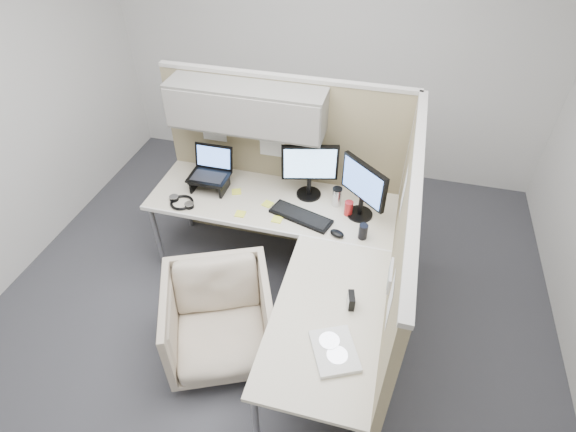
% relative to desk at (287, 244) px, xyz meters
% --- Properties ---
extents(ground, '(4.50, 4.50, 0.00)m').
position_rel_desk_xyz_m(ground, '(-0.12, -0.13, -0.69)').
color(ground, '#37373C').
rests_on(ground, ground).
extents(partition_back, '(2.00, 0.36, 1.63)m').
position_rel_desk_xyz_m(partition_back, '(-0.34, 0.70, 0.41)').
color(partition_back, '#928460').
rests_on(partition_back, ground).
extents(partition_right, '(0.07, 2.03, 1.63)m').
position_rel_desk_xyz_m(partition_right, '(0.78, -0.19, 0.13)').
color(partition_right, '#928460').
rests_on(partition_right, ground).
extents(desk, '(2.00, 1.98, 0.73)m').
position_rel_desk_xyz_m(desk, '(0.00, 0.00, 0.00)').
color(desk, beige).
rests_on(desk, ground).
extents(office_chair, '(0.95, 0.92, 0.75)m').
position_rel_desk_xyz_m(office_chair, '(-0.36, -0.53, -0.31)').
color(office_chair, '#BFB498').
rests_on(office_chair, ground).
extents(monitor_left, '(0.44, 0.20, 0.47)m').
position_rel_desk_xyz_m(monitor_left, '(0.04, 0.56, 0.32)').
color(monitor_left, black).
rests_on(monitor_left, desk).
extents(monitor_right, '(0.35, 0.32, 0.47)m').
position_rel_desk_xyz_m(monitor_right, '(0.47, 0.41, 0.32)').
color(monitor_right, black).
rests_on(monitor_right, desk).
extents(laptop_station, '(0.32, 0.28, 0.34)m').
position_rel_desk_xyz_m(laptop_station, '(-0.77, 0.46, 0.17)').
color(laptop_station, black).
rests_on(laptop_station, desk).
extents(keyboard, '(0.52, 0.30, 0.02)m').
position_rel_desk_xyz_m(keyboard, '(0.04, 0.27, 0.05)').
color(keyboard, black).
rests_on(keyboard, desk).
extents(mouse, '(0.13, 0.11, 0.04)m').
position_rel_desk_xyz_m(mouse, '(0.34, 0.14, 0.06)').
color(mouse, black).
rests_on(mouse, desk).
extents(travel_mug, '(0.08, 0.08, 0.16)m').
position_rel_desk_xyz_m(travel_mug, '(0.28, 0.49, 0.12)').
color(travel_mug, silver).
rests_on(travel_mug, desk).
extents(soda_can_green, '(0.07, 0.07, 0.12)m').
position_rel_desk_xyz_m(soda_can_green, '(0.53, 0.16, 0.10)').
color(soda_can_green, black).
rests_on(soda_can_green, desk).
extents(soda_can_silver, '(0.07, 0.07, 0.12)m').
position_rel_desk_xyz_m(soda_can_silver, '(0.38, 0.40, 0.10)').
color(soda_can_silver, '#B21E1E').
rests_on(soda_can_silver, desk).
extents(sticky_note_a, '(0.08, 0.08, 0.01)m').
position_rel_desk_xyz_m(sticky_note_a, '(-0.42, 0.18, 0.05)').
color(sticky_note_a, '#EDF13F').
rests_on(sticky_note_a, desk).
extents(sticky_note_c, '(0.10, 0.10, 0.01)m').
position_rel_desk_xyz_m(sticky_note_c, '(-0.55, 0.44, 0.05)').
color(sticky_note_c, '#EDF13F').
rests_on(sticky_note_c, desk).
extents(sticky_note_b, '(0.08, 0.08, 0.01)m').
position_rel_desk_xyz_m(sticky_note_b, '(-0.13, 0.19, 0.05)').
color(sticky_note_b, '#EDF13F').
rests_on(sticky_note_b, desk).
extents(sticky_note_d, '(0.10, 0.10, 0.01)m').
position_rel_desk_xyz_m(sticky_note_d, '(-0.25, 0.35, 0.05)').
color(sticky_note_d, '#EDF13F').
rests_on(sticky_note_d, desk).
extents(headphones, '(0.24, 0.24, 0.03)m').
position_rel_desk_xyz_m(headphones, '(-0.92, 0.19, 0.06)').
color(headphones, black).
rests_on(headphones, desk).
extents(paper_stack, '(0.34, 0.37, 0.03)m').
position_rel_desk_xyz_m(paper_stack, '(0.50, -0.83, 0.06)').
color(paper_stack, white).
rests_on(paper_stack, desk).
extents(desk_clock, '(0.06, 0.10, 0.10)m').
position_rel_desk_xyz_m(desk_clock, '(0.54, -0.47, 0.09)').
color(desk_clock, black).
rests_on(desk_clock, desk).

